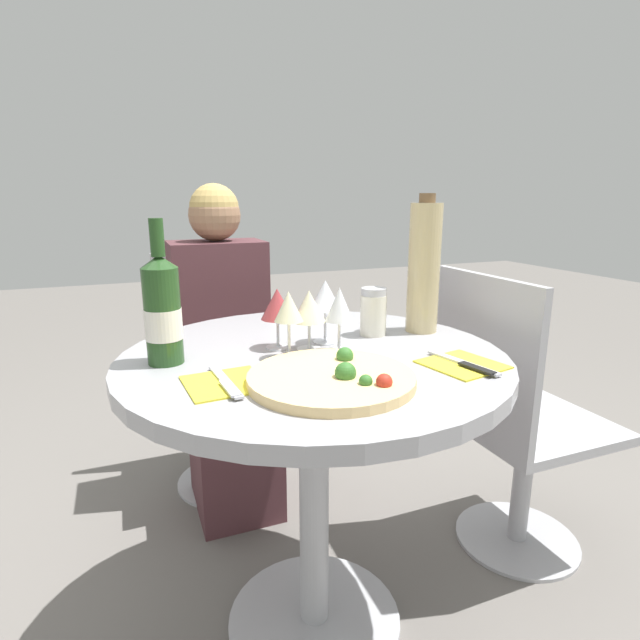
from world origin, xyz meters
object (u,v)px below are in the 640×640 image
Objects in this scene: dining_table at (314,414)px; chair_behind_diner at (219,374)px; wine_bottle at (163,311)px; tall_carafe at (424,267)px; pizza_large at (333,378)px; chair_empty_side at (511,424)px; seated_diner at (226,364)px.

chair_behind_diner reaches higher than dining_table.
wine_bottle reaches higher than chair_behind_diner.
pizza_large is at bearing -144.14° from tall_carafe.
chair_empty_side is 0.83m from pizza_large.
chair_empty_side is 1.10m from wine_bottle.
dining_table is at bearing 95.29° from chair_behind_diner.
tall_carafe is at bearing 1.94° from wine_bottle.
wine_bottle is 0.86× the size of tall_carafe.
dining_table is 2.73× the size of pizza_large.
chair_empty_side is at bearing -3.04° from tall_carafe.
chair_empty_side is (0.75, -0.63, -0.09)m from seated_diner.
seated_diner is at bearing 124.42° from tall_carafe.
chair_behind_diner is at bearing 95.29° from dining_table.
chair_empty_side reaches higher than pizza_large.
chair_empty_side is at bearing 19.75° from pizza_large.
pizza_large reaches higher than dining_table.
seated_diner is 0.92m from pizza_large.
wine_bottle is (-0.33, 0.06, 0.27)m from dining_table.
chair_behind_diner is 0.78× the size of seated_diner.
pizza_large is 0.91× the size of tall_carafe.
chair_empty_side is 0.60m from tall_carafe.
tall_carafe is (0.67, 0.02, 0.06)m from wine_bottle.
chair_behind_diner is 2.49× the size of tall_carafe.
tall_carafe is at bearing 35.86° from pizza_large.
seated_diner is at bearing -129.96° from chair_empty_side.
tall_carafe is (0.38, 0.27, 0.16)m from pizza_large.
wine_bottle is at bearing 139.27° from pizza_large.
chair_empty_side is at bearing 0.28° from wine_bottle.
dining_table is at bearing 96.43° from seated_diner.
pizza_large is 0.40m from wine_bottle.
tall_carafe is at bearing 124.42° from seated_diner.
tall_carafe reaches higher than wine_bottle.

